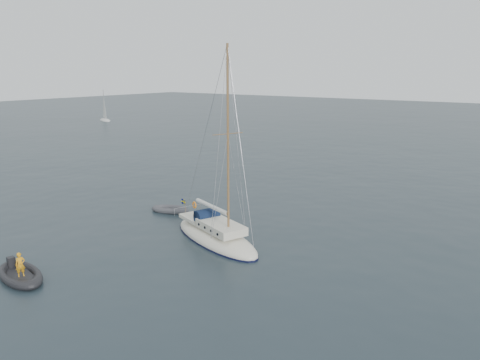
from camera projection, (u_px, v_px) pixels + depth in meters
The scene contains 5 objects.
ground at pixel (255, 240), 30.53m from camera, with size 300.00×300.00×0.00m, color black.
sailboat at pixel (216, 226), 30.27m from camera, with size 9.07×2.72×12.91m.
dinghy at pixel (170, 209), 36.62m from camera, with size 3.09×1.40×0.44m.
rib at pixel (20, 274), 24.92m from camera, with size 4.09×1.86×1.54m.
distant_yacht_a at pixel (104, 107), 101.54m from camera, with size 5.37×2.86×7.11m.
Camera 1 is at (15.89, -24.05, 10.86)m, focal length 35.00 mm.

